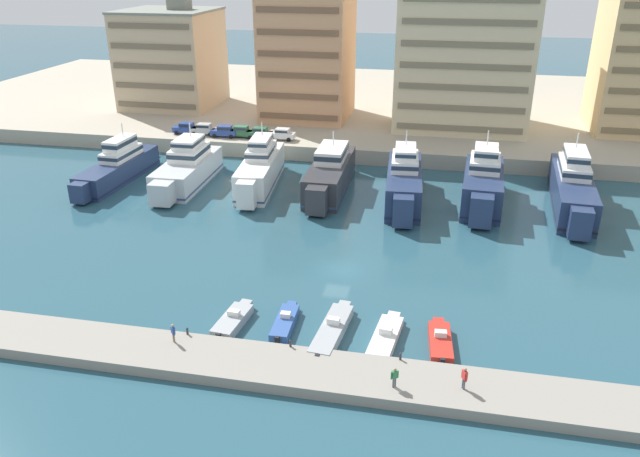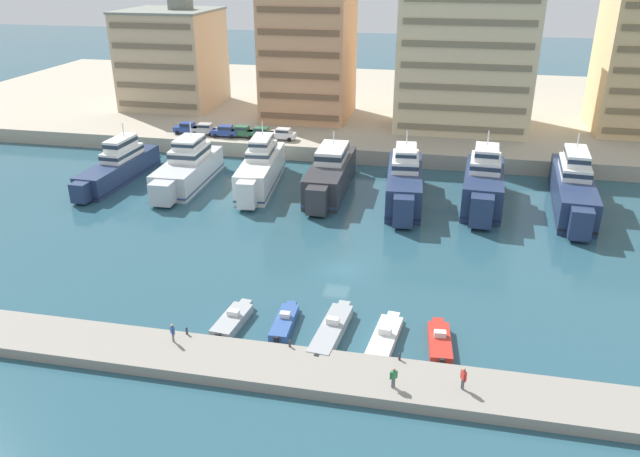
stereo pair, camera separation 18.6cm
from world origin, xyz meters
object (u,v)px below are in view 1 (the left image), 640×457
object	(u,v)px
yacht_silver_left	(187,168)
motorboat_blue_left	(285,322)
yacht_navy_mid_right	(573,187)
car_green_center	(260,133)
pedestrian_mid_deck	(464,377)
motorboat_grey_far_left	(233,320)
car_blue_far_left	(186,128)
car_blue_mid_left	(224,131)
motorboat_white_center_left	(385,340)
car_green_center_left	(241,131)
yacht_navy_center_right	(483,184)
car_silver_left	(204,129)
yacht_white_mid_left	(260,169)
yacht_navy_center	(404,182)
motorboat_grey_mid_left	(332,331)
motorboat_red_center	(440,341)
yacht_charcoal_center_left	(330,174)
yacht_navy_far_left	(118,167)
pedestrian_near_edge	(395,376)
car_white_center_right	(282,134)
pedestrian_far_side	(173,331)

from	to	relation	value
yacht_silver_left	motorboat_blue_left	xyz separation A→B (m)	(21.94, -31.83, -1.81)
yacht_navy_mid_right	car_green_center	world-z (taller)	yacht_navy_mid_right
pedestrian_mid_deck	motorboat_grey_far_left	bearing A→B (deg)	162.66
car_blue_far_left	car_blue_mid_left	world-z (taller)	same
motorboat_white_center_left	car_green_center_left	bearing A→B (deg)	119.86
car_green_center	pedestrian_mid_deck	size ratio (longest dim) A/B	2.39
yacht_navy_center_right	car_green_center	size ratio (longest dim) A/B	4.17
car_silver_left	car_green_center_left	size ratio (longest dim) A/B	1.01
yacht_white_mid_left	car_silver_left	xyz separation A→B (m)	(-13.87, 15.30, 0.81)
yacht_navy_center	motorboat_grey_mid_left	distance (m)	32.05
yacht_silver_left	car_blue_far_left	size ratio (longest dim) A/B	4.39
motorboat_blue_left	motorboat_red_center	world-z (taller)	motorboat_red_center
yacht_charcoal_center_left	motorboat_blue_left	distance (m)	33.32
yacht_navy_far_left	yacht_white_mid_left	world-z (taller)	yacht_white_mid_left
yacht_silver_left	car_silver_left	bearing A→B (deg)	103.35
yacht_silver_left	motorboat_grey_far_left	distance (m)	36.92
yacht_navy_center_right	motorboat_white_center_left	distance (m)	34.15
yacht_navy_mid_right	motorboat_red_center	bearing A→B (deg)	-113.87
yacht_charcoal_center_left	car_silver_left	world-z (taller)	yacht_charcoal_center_left
yacht_silver_left	yacht_navy_center	xyz separation A→B (m)	(29.33, -0.57, 0.33)
yacht_navy_mid_right	car_green_center	size ratio (longest dim) A/B	5.33
pedestrian_near_edge	car_white_center_right	bearing A→B (deg)	112.34
yacht_silver_left	motorboat_grey_mid_left	size ratio (longest dim) A/B	2.09
yacht_white_mid_left	car_blue_far_left	xyz separation A→B (m)	(-16.86, 15.32, 0.81)
motorboat_grey_far_left	car_silver_left	bearing A→B (deg)	113.72
yacht_navy_center_right	car_silver_left	world-z (taller)	yacht_navy_center_right
motorboat_grey_mid_left	pedestrian_near_edge	xyz separation A→B (m)	(5.70, -6.75, 1.33)
yacht_navy_mid_right	motorboat_blue_left	bearing A→B (deg)	-129.75
pedestrian_far_side	yacht_navy_center	bearing A→B (deg)	67.59
yacht_silver_left	yacht_navy_mid_right	bearing A→B (deg)	1.89
yacht_white_mid_left	yacht_navy_center	xyz separation A→B (m)	(19.35, -1.71, 0.13)
motorboat_red_center	car_blue_mid_left	bearing A→B (deg)	126.18
motorboat_blue_left	car_green_center_left	world-z (taller)	car_green_center_left
yacht_navy_center	car_green_center	bearing A→B (deg)	145.17
motorboat_grey_mid_left	car_blue_mid_left	world-z (taller)	car_blue_mid_left
yacht_navy_center_right	pedestrian_mid_deck	bearing A→B (deg)	-93.62
yacht_navy_mid_right	car_white_center_right	bearing A→B (deg)	160.49
yacht_charcoal_center_left	car_blue_far_left	bearing A→B (deg)	150.16
yacht_navy_mid_right	yacht_navy_far_left	bearing A→B (deg)	-177.76
pedestrian_near_edge	car_blue_far_left	bearing A→B (deg)	124.82
pedestrian_far_side	yacht_navy_mid_right	bearing A→B (deg)	47.46
motorboat_blue_left	car_green_center_left	size ratio (longest dim) A/B	1.47
yacht_navy_mid_right	car_silver_left	world-z (taller)	yacht_navy_mid_right
car_green_center	car_blue_mid_left	bearing A→B (deg)	-179.14
yacht_navy_mid_right	pedestrian_near_edge	size ratio (longest dim) A/B	13.88
yacht_navy_center	car_blue_far_left	bearing A→B (deg)	154.81
yacht_navy_center_right	car_silver_left	bearing A→B (deg)	159.36
pedestrian_mid_deck	yacht_silver_left	bearing A→B (deg)	133.63
car_green_center	car_green_center_left	bearing A→B (deg)	174.89
yacht_white_mid_left	motorboat_grey_mid_left	distance (m)	37.26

